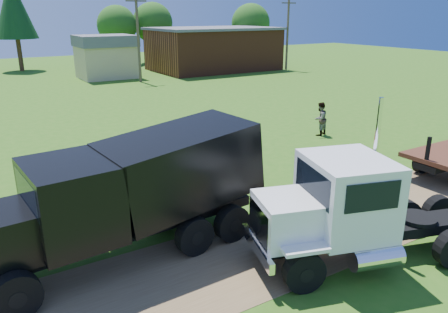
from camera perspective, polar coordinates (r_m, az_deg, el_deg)
ground at (r=16.31m, az=15.82°, el=-8.23°), size 140.00×140.00×0.00m
dirt_track at (r=16.31m, az=15.82°, el=-8.21°), size 120.00×4.20×0.01m
white_semi_tractor at (r=13.23m, az=15.86°, el=-6.83°), size 8.09×4.65×4.79m
black_dump_truck at (r=13.29m, az=-11.72°, el=-4.19°), size 8.93×3.29×3.82m
orange_pickup at (r=21.49m, az=-5.55°, el=0.97°), size 5.64×3.63×1.45m
spectator_b at (r=26.95m, az=12.44°, el=4.82°), size 1.13×0.97×2.01m
brick_building at (r=57.68m, az=-1.39°, el=13.90°), size 15.40×10.40×5.30m
tan_shed at (r=52.06m, az=-15.13°, el=12.55°), size 6.20×5.40×4.70m
utility_poles at (r=47.83m, az=-11.15°, el=15.13°), size 42.20×0.28×9.00m
tree_row at (r=60.35m, az=-22.04°, el=16.12°), size 56.60×12.80×11.47m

